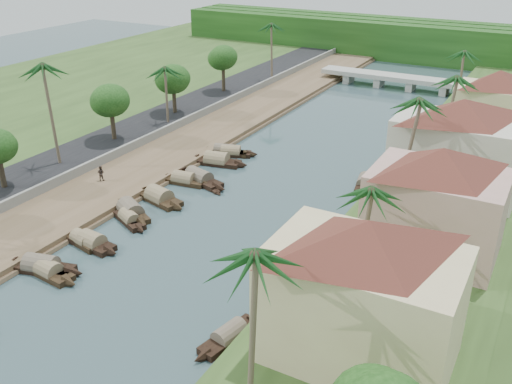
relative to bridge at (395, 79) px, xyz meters
The scene contains 41 objects.
ground 72.02m from the bridge, 90.00° to the right, with size 220.00×220.00×0.00m, color #354C50.
left_bank 54.42m from the bridge, 107.10° to the right, with size 10.00×180.00×0.80m, color brown.
right_bank 55.37m from the bridge, 69.93° to the right, with size 16.00×180.00×1.20m, color #2B431B.
road 57.49m from the bridge, 115.23° to the right, with size 8.00×180.00×1.40m, color black.
retaining_wall 55.79m from the bridge, 111.23° to the right, with size 0.40×180.00×1.10m, color gray.
treeline 28.09m from the bridge, 90.00° to the left, with size 120.00×14.00×8.00m.
bridge is the anchor object (origin of this frame).
building_near 76.54m from the bridge, 75.61° to the right, with size 14.85×14.85×10.20m.
building_mid 61.51m from the bridge, 70.98° to the right, with size 14.11×14.11×9.70m.
building_far 48.15m from the bridge, 66.65° to the right, with size 15.59×15.59×10.20m.
building_distant 31.51m from the bridge, 50.21° to the right, with size 12.62×12.62×9.20m.
sampan_2 76.30m from the bridge, 96.21° to the right, with size 7.75×2.30×2.04m.
sampan_3 76.21m from the bridge, 96.92° to the right, with size 8.45×3.66×2.23m.
sampan_4 71.14m from the bridge, 97.56° to the right, with size 6.27×2.63×1.81m.
sampan_5 70.91m from the bridge, 96.65° to the right, with size 6.91×2.40×2.18m.
sampan_6 64.36m from the bridge, 98.29° to the right, with size 8.06×5.51×2.41m.
sampan_7 65.55m from the bridge, 97.28° to the right, with size 6.56×4.02×1.82m.
sampan_8 60.23m from the bridge, 98.30° to the right, with size 8.25×3.85×2.45m.
sampan_9 53.67m from the bridge, 98.43° to the right, with size 9.39×4.24×2.32m.
sampan_10 55.13m from the bridge, 99.56° to the right, with size 7.52×2.41×2.06m.
sampan_11 48.35m from the bridge, 100.67° to the right, with size 8.66×3.40×2.40m.
sampan_12 45.19m from the bridge, 102.44° to the right, with size 8.46×3.43×2.01m.
sampan_13 45.03m from the bridge, 101.40° to the right, with size 7.39×4.17×2.04m.
sampan_14 76.30m from the bridge, 82.49° to the right, with size 2.82×7.42×1.83m.
sampan_15 65.90m from the bridge, 81.02° to the right, with size 3.66×8.10×2.14m.
sampan_16 45.94m from the bridge, 78.01° to the right, with size 2.75×7.47×1.85m.
canoe_1 70.98m from the bridge, 98.30° to the right, with size 4.94×1.31×0.79m.
canoe_2 54.45m from the bridge, 95.88° to the right, with size 4.54×2.94×0.70m.
palm_0 83.39m from the bridge, 79.56° to the right, with size 3.20×3.20×12.29m.
palm_1 67.49m from the bridge, 76.20° to the right, with size 3.20×3.20×9.57m.
palm_2 53.16m from the bridge, 73.28° to the right, with size 3.20×3.20×12.67m.
palm_3 40.21m from the bridge, 65.82° to the right, with size 3.20×3.20×11.85m.
palm_5 64.78m from the bridge, 112.09° to the right, with size 3.20×3.20×13.31m.
palm_6 46.29m from the bridge, 118.78° to the right, with size 3.20×3.20×9.39m.
palm_7 22.63m from the bridge, 47.90° to the right, with size 3.20×3.20×11.01m.
palm_8 24.70m from the bridge, 153.73° to the right, with size 3.20×3.20×11.47m.
tree_3 55.07m from the bridge, 115.94° to the right, with size 5.03×5.03×7.31m.
tree_4 43.21m from the bridge, 123.97° to the right, with size 5.07×5.07×7.19m.
tree_5 32.59m from the bridge, 138.28° to the right, with size 4.73×4.73×7.64m.
tree_6 48.17m from the bridge, 60.00° to the right, with size 4.04×4.04×6.36m.
person_far 62.00m from the bridge, 105.80° to the right, with size 0.86×0.67×1.78m, color #372D26.
Camera 1 is at (27.53, -31.60, 27.34)m, focal length 40.00 mm.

